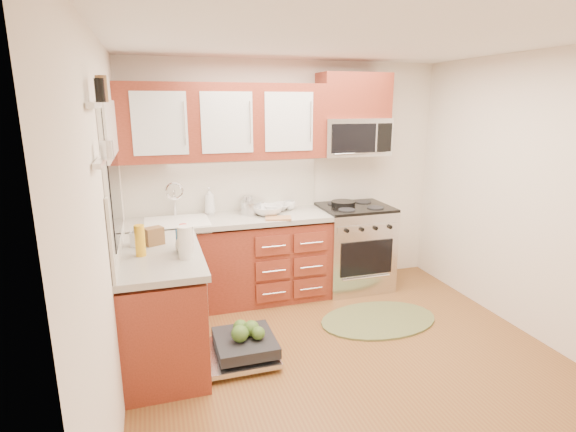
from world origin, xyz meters
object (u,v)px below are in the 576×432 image
object	(u,v)px
upper_cabinets	(224,122)
cup	(290,205)
microwave	(353,137)
paper_towel_roll	(186,242)
skillet	(343,203)
cutting_board	(278,218)
rug	(378,320)
dishwasher	(240,348)
stock_pot	(251,208)
sink	(178,234)
bowl_a	(276,207)
bowl_b	(268,211)
range	(354,247)

from	to	relation	value
upper_cabinets	cup	size ratio (longest dim) A/B	16.13
microwave	paper_towel_roll	size ratio (longest dim) A/B	3.08
skillet	cup	bearing A→B (deg)	171.54
cutting_board	rug	bearing A→B (deg)	-38.33
paper_towel_roll	cup	xyz separation A→B (m)	(1.21, 1.27, -0.07)
skillet	cup	size ratio (longest dim) A/B	2.10
upper_cabinets	cutting_board	distance (m)	1.10
cutting_board	paper_towel_roll	size ratio (longest dim) A/B	1.04
dishwasher	stock_pot	distance (m)	1.56
sink	bowl_a	xyz separation A→B (m)	(1.07, 0.18, 0.16)
skillet	bowl_b	distance (m)	0.89
microwave	paper_towel_roll	bearing A→B (deg)	-147.26
bowl_a	upper_cabinets	bearing A→B (deg)	-177.36
dishwasher	bowl_b	size ratio (longest dim) A/B	2.35
bowl_a	bowl_b	distance (m)	0.24
rug	paper_towel_roll	bearing A→B (deg)	-171.84
range	cup	xyz separation A→B (m)	(-0.72, 0.15, 0.50)
upper_cabinets	cup	xyz separation A→B (m)	(0.69, 0.00, -0.90)
sink	stock_pot	world-z (taller)	stock_pot
stock_pot	range	bearing A→B (deg)	-4.68
microwave	sink	xyz separation A→B (m)	(-1.93, -0.13, -0.90)
microwave	stock_pot	xyz separation A→B (m)	(-1.16, -0.02, -0.71)
upper_cabinets	bowl_b	bearing A→B (deg)	-22.16
upper_cabinets	paper_towel_roll	distance (m)	1.60
bowl_b	cup	world-z (taller)	cup
skillet	bowl_b	world-z (taller)	bowl_b
stock_pot	bowl_b	world-z (taller)	stock_pot
upper_cabinets	rug	size ratio (longest dim) A/B	1.77
cup	sink	bearing A→B (deg)	-172.60
stock_pot	paper_towel_roll	distance (m)	1.44
skillet	rug	bearing A→B (deg)	-90.28
upper_cabinets	paper_towel_roll	xyz separation A→B (m)	(-0.52, -1.27, -0.83)
microwave	bowl_b	world-z (taller)	microwave
range	bowl_b	size ratio (longest dim) A/B	3.19
upper_cabinets	sink	bearing A→B (deg)	-163.55
stock_pot	bowl_b	bearing A→B (deg)	-35.85
upper_cabinets	paper_towel_roll	bearing A→B (deg)	-112.53
rug	bowl_a	bearing A→B (deg)	125.63
rug	skillet	size ratio (longest dim) A/B	4.35
upper_cabinets	paper_towel_roll	size ratio (longest dim) A/B	8.31
microwave	bowl_b	distance (m)	1.25
stock_pot	bowl_a	size ratio (longest dim) A/B	0.77
dishwasher	rug	xyz separation A→B (m)	(1.42, 0.27, -0.09)
sink	bowl_b	bearing A→B (deg)	-0.46
upper_cabinets	bowl_b	size ratio (longest dim) A/B	6.89
dishwasher	bowl_b	world-z (taller)	bowl_b
bowl_a	cutting_board	bearing A→B (deg)	-102.62
upper_cabinets	microwave	world-z (taller)	upper_cabinets
range	rug	distance (m)	0.99
stock_pot	cup	bearing A→B (deg)	6.71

